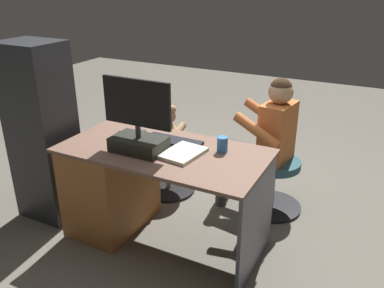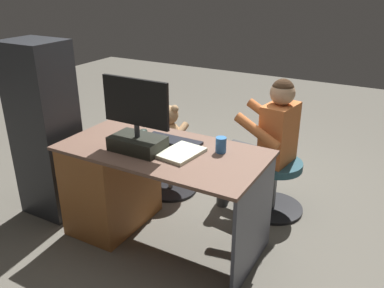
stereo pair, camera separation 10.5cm
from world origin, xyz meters
TOP-DOWN VIEW (x-y plane):
  - ground_plane at (0.00, 0.00)m, footprint 10.00×10.00m
  - desk at (0.38, 0.38)m, footprint 1.43×0.73m
  - monitor at (0.13, 0.48)m, footprint 0.50×0.23m
  - keyboard at (-0.00, 0.24)m, footprint 0.42×0.14m
  - computer_mouse at (0.28, 0.22)m, footprint 0.06×0.10m
  - cup at (-0.37, 0.24)m, footprint 0.07×0.07m
  - tv_remote at (0.42, 0.34)m, footprint 0.06×0.15m
  - notebook_binder at (-0.16, 0.40)m, footprint 0.25×0.32m
  - office_chair_teddy at (0.36, -0.27)m, footprint 0.49×0.49m
  - teddy_bear at (0.36, -0.29)m, footprint 0.27×0.27m
  - visitor_chair at (-0.57, -0.41)m, footprint 0.51×0.51m
  - person at (-0.48, -0.40)m, footprint 0.60×0.52m
  - equipment_rack at (1.04, 0.47)m, footprint 0.44×0.36m

SIDE VIEW (x-z plane):
  - ground_plane at x=0.00m, z-range 0.00..0.00m
  - visitor_chair at x=-0.57m, z-range 0.04..0.49m
  - office_chair_teddy at x=0.36m, z-range 0.05..0.49m
  - desk at x=0.38m, z-range 0.02..0.76m
  - teddy_bear at x=0.36m, z-range 0.43..0.80m
  - person at x=-0.48m, z-range 0.10..1.23m
  - equipment_rack at x=1.04m, z-range 0.00..1.41m
  - tv_remote at x=0.42m, z-range 0.74..0.76m
  - keyboard at x=0.00m, z-range 0.74..0.76m
  - notebook_binder at x=-0.16m, z-range 0.74..0.76m
  - computer_mouse at x=0.28m, z-range 0.74..0.78m
  - cup at x=-0.37m, z-range 0.74..0.85m
  - monitor at x=0.13m, z-range 0.64..1.14m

